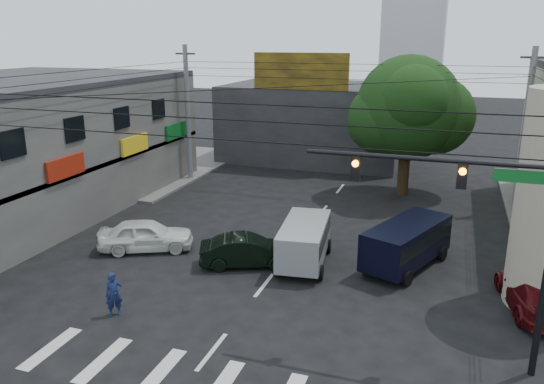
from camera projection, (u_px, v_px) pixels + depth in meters
The scene contains 14 objects.
ground at pixel (246, 308), 19.61m from camera, with size 160.00×160.00×0.00m, color black.
sidewalk_far_left at pixel (117, 164), 41.51m from camera, with size 16.00×16.00×0.15m, color #514F4C.
building_far at pixel (316, 121), 43.63m from camera, with size 14.00×10.00×6.00m, color #232326.
billboard at pixel (301, 71), 37.97m from camera, with size 7.00×0.30×2.60m, color olive.
street_tree at pixel (408, 108), 32.29m from camera, with size 6.40×6.40×8.70m.
traffic_gantry at pixel (489, 215), 14.92m from camera, with size 7.10×0.35×7.20m.
utility_pole_far_left at pixel (188, 114), 36.10m from camera, with size 0.32×0.32×9.20m, color #59595B.
utility_pole_far_right at pixel (524, 131), 29.61m from camera, with size 0.32×0.32×9.20m, color #59595B.
dark_sedan at pixel (248, 251), 23.11m from camera, with size 4.39×2.95×1.37m, color black.
white_compact at pixel (146, 235), 24.80m from camera, with size 4.67×3.41×1.48m, color silver.
maroon_sedan at pixel (533, 293), 19.33m from camera, with size 2.62×4.81×1.32m, color #4B0A0E.
silver_minivan at pixel (304, 244), 23.22m from camera, with size 2.32×4.55×1.88m, color #95989C, non-canonical shape.
navy_van at pixel (407, 245), 22.89m from camera, with size 3.59×5.28×1.97m, color black, non-canonical shape.
traffic_officer at pixel (114, 295), 18.88m from camera, with size 0.71×0.70×1.64m, color #131B44.
Camera 1 is at (6.58, -16.37, 9.63)m, focal length 35.00 mm.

